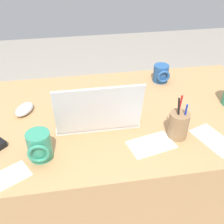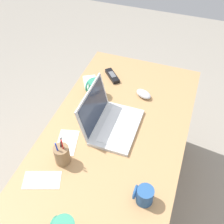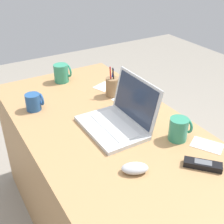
{
  "view_description": "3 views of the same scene",
  "coord_description": "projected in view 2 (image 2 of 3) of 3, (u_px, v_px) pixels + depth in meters",
  "views": [
    {
      "loc": [
        0.14,
        0.95,
        1.42
      ],
      "look_at": [
        -0.01,
        0.04,
        0.77
      ],
      "focal_mm": 44.38,
      "sensor_mm": 36.0,
      "label": 1
    },
    {
      "loc": [
        -0.9,
        -0.3,
        1.89
      ],
      "look_at": [
        0.06,
        0.03,
        0.84
      ],
      "focal_mm": 44.51,
      "sensor_mm": 36.0,
      "label": 2
    },
    {
      "loc": [
        1.05,
        -0.59,
        1.5
      ],
      "look_at": [
        0.03,
        0.02,
        0.8
      ],
      "focal_mm": 47.93,
      "sensor_mm": 36.0,
      "label": 3
    }
  ],
  "objects": [
    {
      "name": "coffee_mug_white",
      "position": [
        95.0,
        88.0,
        1.68
      ],
      "size": [
        0.08,
        0.09,
        0.1
      ],
      "color": "#338C6B",
      "rests_on": "desk"
    },
    {
      "name": "laptop",
      "position": [
        110.0,
        121.0,
        1.5
      ],
      "size": [
        0.33,
        0.27,
        0.23
      ],
      "color": "silver",
      "rests_on": "desk"
    },
    {
      "name": "paper_note_right",
      "position": [
        42.0,
        180.0,
        1.3
      ],
      "size": [
        0.15,
        0.2,
        0.0
      ],
      "primitive_type": "cube",
      "rotation": [
        0.0,
        0.0,
        0.34
      ],
      "color": "white",
      "rests_on": "desk"
    },
    {
      "name": "desk",
      "position": [
        114.0,
        172.0,
        1.75
      ],
      "size": [
        1.42,
        0.75,
        0.73
      ],
      "primitive_type": "cube",
      "color": "tan",
      "rests_on": "ground"
    },
    {
      "name": "ground_plane",
      "position": [
        113.0,
        199.0,
        2.01
      ],
      "size": [
        6.0,
        6.0,
        0.0
      ],
      "primitive_type": "plane",
      "color": "gray"
    },
    {
      "name": "paper_note_left",
      "position": [
        67.0,
        142.0,
        1.46
      ],
      "size": [
        0.19,
        0.14,
        0.0
      ],
      "primitive_type": "cube",
      "rotation": [
        0.0,
        0.0,
        0.23
      ],
      "color": "white",
      "rests_on": "desk"
    },
    {
      "name": "coffee_mug_spare",
      "position": [
        144.0,
        195.0,
        1.2
      ],
      "size": [
        0.08,
        0.09,
        0.09
      ],
      "color": "#26518C",
      "rests_on": "desk"
    },
    {
      "name": "paper_note_near_laptop",
      "position": [
        90.0,
        82.0,
        1.8
      ],
      "size": [
        0.15,
        0.14,
        0.0
      ],
      "primitive_type": "cube",
      "rotation": [
        0.0,
        0.0,
        0.52
      ],
      "color": "white",
      "rests_on": "desk"
    },
    {
      "name": "cordless_phone",
      "position": [
        112.0,
        76.0,
        1.82
      ],
      "size": [
        0.14,
        0.13,
        0.03
      ],
      "color": "black",
      "rests_on": "desk"
    },
    {
      "name": "computer_mouse",
      "position": [
        144.0,
        94.0,
        1.69
      ],
      "size": [
        0.1,
        0.12,
        0.04
      ],
      "primitive_type": "ellipsoid",
      "rotation": [
        0.0,
        0.0,
        -0.47
      ],
      "color": "silver",
      "rests_on": "desk"
    },
    {
      "name": "pen_holder",
      "position": [
        62.0,
        155.0,
        1.34
      ],
      "size": [
        0.07,
        0.07,
        0.17
      ],
      "color": "olive",
      "rests_on": "desk"
    }
  ]
}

